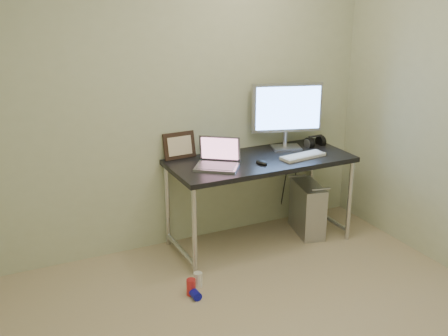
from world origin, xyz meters
TOP-DOWN VIEW (x-y plane):
  - wall_back at (0.00, 1.75)m, footprint 3.50×0.02m
  - desk at (0.64, 1.42)m, footprint 1.51×0.66m
  - tower_computer at (1.12, 1.40)m, footprint 0.29×0.47m
  - cable_a at (1.07, 1.70)m, footprint 0.01×0.16m
  - cable_b at (1.16, 1.68)m, footprint 0.02×0.11m
  - can_red at (-0.21, 0.88)m, footprint 0.09×0.09m
  - can_white at (-0.12, 0.96)m, footprint 0.07×0.07m
  - can_blue at (-0.20, 0.83)m, footprint 0.07×0.12m
  - laptop at (0.25, 1.40)m, footprint 0.42×0.41m
  - monitor at (0.98, 1.58)m, footprint 0.59×0.24m
  - keyboard at (0.97, 1.29)m, footprint 0.41×0.18m
  - mouse_right at (1.17, 1.30)m, footprint 0.09×0.11m
  - mouse_left at (0.58, 1.29)m, footprint 0.09×0.12m
  - headphones at (1.26, 1.54)m, footprint 0.17×0.11m
  - picture_frame at (0.05, 1.72)m, footprint 0.27×0.09m
  - webcam at (0.26, 1.72)m, footprint 0.04×0.03m

SIDE VIEW (x-z plane):
  - can_blue at x=-0.20m, z-range 0.00..0.06m
  - can_white at x=-0.12m, z-range 0.00..0.12m
  - can_red at x=-0.21m, z-range 0.00..0.12m
  - tower_computer at x=1.12m, z-range -0.01..0.47m
  - cable_b at x=1.16m, z-range 0.02..0.74m
  - cable_a at x=1.07m, z-range 0.06..0.74m
  - desk at x=0.64m, z-range 0.29..1.04m
  - keyboard at x=0.97m, z-range 0.75..0.77m
  - mouse_right at x=1.17m, z-range 0.75..0.79m
  - mouse_left at x=0.58m, z-range 0.75..0.79m
  - headphones at x=1.26m, z-range 0.72..0.84m
  - laptop at x=0.25m, z-range 0.69..0.92m
  - webcam at x=0.26m, z-range 0.78..0.89m
  - picture_frame at x=0.05m, z-range 0.75..0.97m
  - monitor at x=0.98m, z-range 0.80..1.37m
  - wall_back at x=0.00m, z-range 0.00..2.50m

